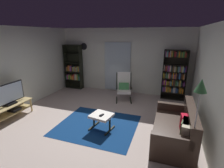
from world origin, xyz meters
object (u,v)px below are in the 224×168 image
at_px(tv_stand, 12,109).
at_px(bookshelf_near_sofa, 174,75).
at_px(tv_remote, 102,115).
at_px(television, 9,95).
at_px(lounge_armchair, 124,86).
at_px(bookshelf_near_tv, 74,69).
at_px(cell_phone, 101,115).
at_px(wall_clock, 84,46).
at_px(floor_lamp_by_sofa, 199,99).
at_px(leather_sofa, 176,129).
at_px(ottoman, 102,117).

bearing_deg(tv_stand, bookshelf_near_sofa, 35.90).
bearing_deg(tv_remote, tv_stand, -146.77).
xyz_separation_m(television, lounge_armchair, (2.66, 2.49, -0.20)).
relative_size(lounge_armchair, tv_remote, 7.10).
bearing_deg(bookshelf_near_tv, tv_stand, -93.06).
distance_m(television, cell_phone, 2.72).
xyz_separation_m(tv_stand, television, (0.00, -0.01, 0.44)).
bearing_deg(wall_clock, lounge_armchair, -22.86).
xyz_separation_m(lounge_armchair, floor_lamp_by_sofa, (2.03, -2.88, 0.83)).
distance_m(television, bookshelf_near_tv, 3.19).
bearing_deg(floor_lamp_by_sofa, bookshelf_near_sofa, 95.04).
bearing_deg(tv_remote, bookshelf_near_sofa, 87.08).
height_order(bookshelf_near_tv, leather_sofa, bookshelf_near_tv).
xyz_separation_m(bookshelf_near_tv, wall_clock, (0.46, 0.16, 1.00)).
distance_m(cell_phone, wall_clock, 3.97).
height_order(tv_stand, floor_lamp_by_sofa, floor_lamp_by_sofa).
bearing_deg(television, bookshelf_near_tv, 86.99).
bearing_deg(wall_clock, bookshelf_near_sofa, -2.51).
height_order(tv_stand, leather_sofa, leather_sofa).
bearing_deg(tv_remote, cell_phone, -44.39).
distance_m(lounge_armchair, wall_clock, 2.57).
xyz_separation_m(tv_remote, wall_clock, (-2.05, 3.05, 1.43)).
bearing_deg(leather_sofa, bookshelf_near_sofa, 91.81).
bearing_deg(tv_stand, floor_lamp_by_sofa, -4.98).
bearing_deg(leather_sofa, bookshelf_near_tv, 146.82).
distance_m(ottoman, floor_lamp_by_sofa, 2.38).
bearing_deg(leather_sofa, cell_phone, -176.53).
bearing_deg(bookshelf_near_tv, bookshelf_near_sofa, -0.07).
distance_m(lounge_armchair, ottoman, 2.17).
distance_m(tv_stand, tv_remote, 2.70).
relative_size(tv_remote, cell_phone, 1.03).
height_order(bookshelf_near_sofa, lounge_armchair, bookshelf_near_sofa).
distance_m(leather_sofa, lounge_armchair, 2.78).
distance_m(television, bookshelf_near_sofa, 5.41).
bearing_deg(bookshelf_near_sofa, cell_phone, -120.06).
relative_size(tv_stand, bookshelf_near_sofa, 0.67).
relative_size(bookshelf_near_sofa, ottoman, 3.09).
bearing_deg(ottoman, floor_lamp_by_sofa, -19.53).
xyz_separation_m(bookshelf_near_sofa, ottoman, (-1.70, -2.86, -0.60)).
height_order(leather_sofa, cell_phone, leather_sofa).
bearing_deg(cell_phone, lounge_armchair, 101.09).
bearing_deg(leather_sofa, television, -175.14).
relative_size(television, tv_remote, 6.73).
bearing_deg(leather_sofa, lounge_armchair, 130.48).
bearing_deg(bookshelf_near_tv, ottoman, -48.88).
relative_size(bookshelf_near_sofa, leather_sofa, 1.07).
bearing_deg(leather_sofa, tv_remote, -177.12).
bearing_deg(wall_clock, tv_remote, -56.10).
height_order(lounge_armchair, tv_remote, lounge_armchair).
relative_size(cell_phone, floor_lamp_by_sofa, 0.08).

